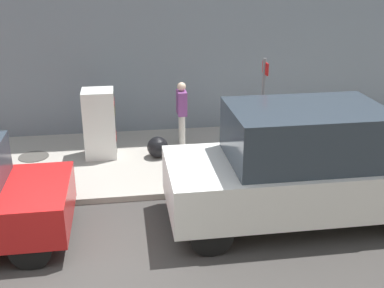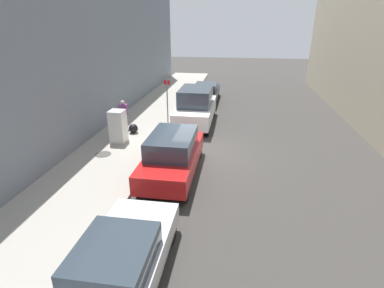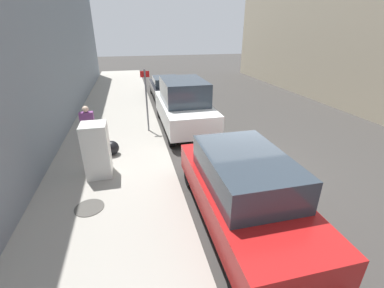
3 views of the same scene
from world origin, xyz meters
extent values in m
plane|color=#383533|center=(0.00, 0.00, 0.00)|extent=(80.00, 80.00, 0.00)
cube|color=#9E998E|center=(-3.98, 0.00, 0.06)|extent=(3.83, 44.00, 0.13)
cube|color=slate|center=(-7.09, 0.00, 4.07)|extent=(2.38, 39.60, 8.14)
cube|color=silver|center=(-4.28, 0.32, 0.93)|extent=(0.70, 0.72, 1.60)
cube|color=black|center=(-4.28, 0.68, 0.93)|extent=(0.01, 0.01, 1.52)
cube|color=yellow|center=(-4.36, 0.68, 1.18)|extent=(0.16, 0.01, 0.22)
cube|color=red|center=(-4.28, 0.68, 1.44)|extent=(0.63, 0.01, 0.05)
cube|color=red|center=(-4.28, 0.68, 0.61)|extent=(0.63, 0.01, 0.05)
cylinder|color=#47443F|center=(-4.42, -1.28, 0.14)|extent=(0.70, 0.70, 0.02)
cylinder|color=slate|center=(-2.57, 3.69, 1.41)|extent=(0.07, 0.07, 2.56)
cube|color=red|center=(-2.57, 3.71, 2.49)|extent=(0.36, 0.02, 0.24)
sphere|color=black|center=(-3.99, 1.63, 0.38)|extent=(0.50, 0.50, 0.50)
cylinder|color=beige|center=(-4.84, 2.31, 0.52)|extent=(0.14, 0.14, 0.79)
cylinder|color=beige|center=(-4.63, 2.31, 0.52)|extent=(0.14, 0.14, 0.79)
cube|color=#7A3D7F|center=(-4.74, 2.31, 1.21)|extent=(0.46, 0.22, 0.59)
sphere|color=beige|center=(-4.74, 2.31, 1.61)|extent=(0.21, 0.21, 0.21)
cube|color=silver|center=(-0.95, -7.98, 0.60)|extent=(1.80, 4.51, 0.55)
cube|color=#2D3842|center=(-0.95, -8.21, 1.13)|extent=(1.59, 1.89, 0.50)
cylinder|color=black|center=(-1.72, -6.31, 0.33)|extent=(0.22, 0.66, 0.66)
cylinder|color=black|center=(-0.18, -6.31, 0.33)|extent=(0.22, 0.66, 0.66)
cube|color=red|center=(-0.95, -2.42, 0.68)|extent=(1.87, 4.67, 0.70)
cube|color=#2D3842|center=(-0.95, -2.42, 1.38)|extent=(1.64, 2.57, 0.70)
cylinder|color=black|center=(-1.76, -0.66, 0.33)|extent=(0.22, 0.65, 0.65)
cylinder|color=black|center=(-0.15, -0.66, 0.33)|extent=(0.22, 0.65, 0.65)
cylinder|color=black|center=(-1.76, -4.18, 0.33)|extent=(0.22, 0.65, 0.65)
cylinder|color=black|center=(-0.15, -4.18, 0.33)|extent=(0.22, 0.65, 0.65)
cube|color=silver|center=(-0.95, 3.99, 0.78)|extent=(2.00, 4.85, 0.85)
cube|color=#2D3842|center=(-0.95, 3.99, 1.68)|extent=(1.76, 2.67, 0.95)
cylinder|color=black|center=(-1.82, 5.80, 0.36)|extent=(0.22, 0.72, 0.72)
cylinder|color=black|center=(-0.08, 5.80, 0.36)|extent=(0.22, 0.72, 0.72)
cylinder|color=black|center=(-1.82, 2.18, 0.36)|extent=(0.22, 0.72, 0.72)
cylinder|color=black|center=(-0.08, 2.18, 0.36)|extent=(0.22, 0.72, 0.72)
cube|color=black|center=(-0.95, 9.57, 0.63)|extent=(1.78, 4.74, 0.55)
cube|color=#2D3842|center=(-0.95, 9.34, 1.15)|extent=(1.57, 1.99, 0.50)
cylinder|color=black|center=(-1.71, 11.34, 0.35)|extent=(0.22, 0.71, 0.71)
cylinder|color=black|center=(-0.19, 11.34, 0.35)|extent=(0.22, 0.71, 0.71)
cylinder|color=black|center=(-1.71, 7.81, 0.35)|extent=(0.22, 0.71, 0.71)
cylinder|color=black|center=(-0.19, 7.81, 0.35)|extent=(0.22, 0.71, 0.71)
camera|label=1|loc=(6.51, 0.87, 4.56)|focal=45.00mm
camera|label=2|loc=(1.42, -12.82, 5.68)|focal=28.00mm
camera|label=3|loc=(-3.16, -6.78, 4.10)|focal=24.00mm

